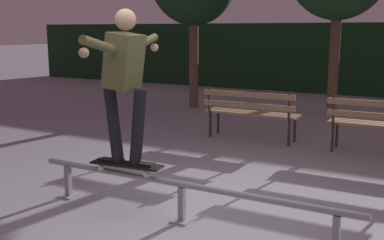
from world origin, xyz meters
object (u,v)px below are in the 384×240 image
object	(u,v)px
skateboard	(127,165)
park_bench_leftmost	(250,109)
grind_rail	(182,191)
skateboarder	(125,74)
park_bench_left_center	(384,121)

from	to	relation	value
skateboard	park_bench_leftmost	world-z (taller)	park_bench_leftmost
grind_rail	park_bench_leftmost	xyz separation A→B (m)	(-0.72, 3.54, 0.23)
grind_rail	skateboarder	size ratio (longest dim) A/B	2.23
skateboard	skateboarder	world-z (taller)	skateboarder
skateboarder	park_bench_leftmost	size ratio (longest dim) A/B	0.97
skateboard	park_bench_left_center	world-z (taller)	park_bench_left_center
grind_rail	skateboarder	world-z (taller)	skateboarder
skateboard	park_bench_left_center	size ratio (longest dim) A/B	0.50
grind_rail	skateboard	size ratio (longest dim) A/B	4.36
grind_rail	park_bench_leftmost	size ratio (longest dim) A/B	2.17
skateboard	skateboarder	size ratio (longest dim) A/B	0.51
grind_rail	park_bench_left_center	size ratio (longest dim) A/B	2.17
grind_rail	park_bench_left_center	bearing A→B (deg)	68.70
grind_rail	skateboarder	xyz separation A→B (m)	(-0.65, 0.00, 1.11)
park_bench_leftmost	grind_rail	bearing A→B (deg)	-78.51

